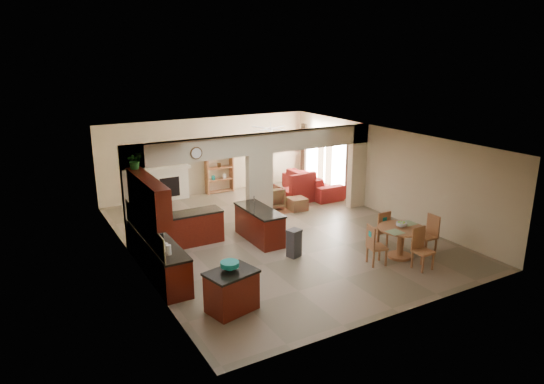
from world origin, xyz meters
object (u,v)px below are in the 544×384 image
kitchen_island (232,291)px  armchair (269,198)px  dining_table (401,238)px  sofa (312,183)px

kitchen_island → armchair: (3.91, 5.44, -0.06)m
kitchen_island → dining_table: 4.88m
kitchen_island → armchair: kitchen_island is taller
sofa → armchair: sofa is taller
sofa → kitchen_island: bearing=136.2°
kitchen_island → sofa: 8.80m
kitchen_island → dining_table: bearing=-10.1°
kitchen_island → dining_table: (4.88, 0.29, 0.09)m
kitchen_island → armchair: 6.70m
dining_table → sofa: bearing=77.4°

